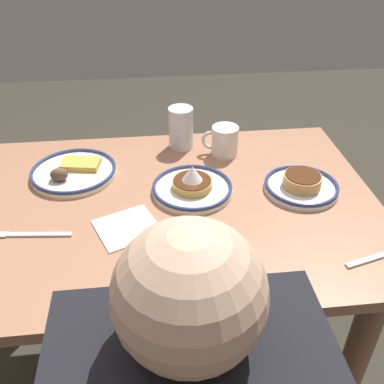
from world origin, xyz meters
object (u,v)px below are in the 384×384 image
at_px(cell_phone, 166,273).
at_px(fork_near, 382,255).
at_px(plate_far_companion, 192,186).
at_px(plate_near_main, 301,185).
at_px(fork_far, 33,235).
at_px(drinking_glass, 181,130).
at_px(plate_center_pancakes, 73,171).
at_px(coffee_mug, 224,141).
at_px(paper_napkin, 127,227).

bearing_deg(cell_phone, fork_near, 153.96).
distance_m(plate_far_companion, fork_near, 0.52).
height_order(plate_near_main, fork_far, plate_near_main).
xyz_separation_m(plate_far_companion, cell_phone, (0.10, 0.32, -0.02)).
bearing_deg(plate_far_companion, drinking_glass, -88.41).
bearing_deg(fork_far, drinking_glass, -134.58).
distance_m(plate_near_main, plate_far_companion, 0.31).
height_order(plate_center_pancakes, drinking_glass, drinking_glass).
relative_size(plate_center_pancakes, plate_far_companion, 1.11).
bearing_deg(fork_near, plate_far_companion, -37.30).
xyz_separation_m(plate_center_pancakes, drinking_glass, (-0.34, -0.14, 0.05)).
distance_m(plate_near_main, fork_near, 0.31).
relative_size(plate_center_pancakes, cell_phone, 1.80).
bearing_deg(plate_near_main, fork_far, 9.38).
height_order(plate_center_pancakes, fork_far, plate_center_pancakes).
relative_size(cell_phone, fork_far, 0.74).
distance_m(coffee_mug, paper_napkin, 0.47).
bearing_deg(cell_phone, plate_near_main, -170.69).
distance_m(drinking_glass, fork_near, 0.73).
height_order(coffee_mug, fork_near, coffee_mug).
relative_size(plate_near_main, fork_far, 1.10).
relative_size(coffee_mug, fork_near, 0.61).
bearing_deg(paper_napkin, plate_far_companion, -141.78).
distance_m(plate_center_pancakes, fork_far, 0.28).
bearing_deg(plate_far_companion, plate_center_pancakes, -19.93).
height_order(paper_napkin, fork_near, fork_near).
relative_size(plate_near_main, drinking_glass, 1.53).
bearing_deg(paper_napkin, plate_center_pancakes, -58.57).
bearing_deg(plate_far_companion, plate_near_main, 175.15).
distance_m(plate_far_companion, coffee_mug, 0.24).
height_order(plate_far_companion, fork_near, plate_far_companion).
xyz_separation_m(plate_near_main, coffee_mug, (0.19, -0.23, 0.03)).
height_order(plate_far_companion, coffee_mug, coffee_mug).
xyz_separation_m(coffee_mug, drinking_glass, (0.13, -0.07, 0.01)).
bearing_deg(drinking_glass, plate_center_pancakes, 22.84).
xyz_separation_m(paper_napkin, fork_far, (0.24, 0.00, 0.00)).
bearing_deg(fork_far, coffee_mug, -147.13).
bearing_deg(drinking_glass, plate_near_main, 137.16).
relative_size(plate_center_pancakes, fork_far, 1.33).
distance_m(plate_far_companion, cell_phone, 0.33).
bearing_deg(plate_center_pancakes, coffee_mug, -170.64).
distance_m(plate_far_companion, fork_far, 0.45).
distance_m(plate_center_pancakes, fork_near, 0.89).
bearing_deg(plate_center_pancakes, paper_napkin, 121.43).
height_order(plate_near_main, plate_far_companion, plate_far_companion).
bearing_deg(fork_far, plate_near_main, -170.62).
relative_size(plate_near_main, plate_center_pancakes, 0.83).
relative_size(coffee_mug, drinking_glass, 0.85).
bearing_deg(fork_near, drinking_glass, -54.22).
bearing_deg(drinking_glass, fork_near, 125.78).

